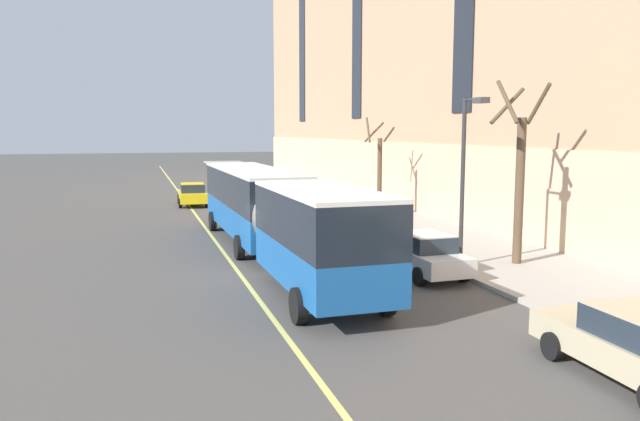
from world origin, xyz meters
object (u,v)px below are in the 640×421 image
(street_tree_mid_block, at_px, (519,176))
(street_tree_far_uptown, at_px, (379,169))
(taxi_cab, at_px, (193,194))
(street_lamp, at_px, (467,163))
(parked_car_red_8, at_px, (318,208))
(parked_car_navy_6, at_px, (254,181))
(parked_car_white_7, at_px, (423,254))
(parked_car_silver_0, at_px, (291,197))
(city_bus, at_px, (272,210))
(parked_car_navy_4, at_px, (363,228))
(parked_car_champagne_1, at_px, (636,345))
(parked_car_red_3, at_px, (270,188))

(street_tree_mid_block, xyz_separation_m, street_tree_far_uptown, (-0.01, 14.02, -0.56))
(taxi_cab, height_order, street_lamp, street_lamp)
(parked_car_red_8, bearing_deg, parked_car_navy_6, 90.04)
(parked_car_white_7, bearing_deg, parked_car_silver_0, 89.86)
(parked_car_white_7, bearing_deg, city_bus, 137.64)
(parked_car_navy_4, bearing_deg, street_lamp, -74.75)
(parked_car_champagne_1, xyz_separation_m, parked_car_white_7, (0.05, 10.03, -0.00))
(parked_car_red_8, bearing_deg, street_tree_mid_block, -73.64)
(parked_car_white_7, height_order, street_lamp, street_lamp)
(parked_car_navy_4, relative_size, parked_car_navy_6, 0.96)
(parked_car_navy_6, xyz_separation_m, street_tree_mid_block, (3.95, -33.24, 2.71))
(parked_car_red_3, distance_m, street_tree_mid_block, 26.74)
(parked_car_navy_4, bearing_deg, parked_car_white_7, -90.67)
(parked_car_white_7, distance_m, street_lamp, 3.68)
(city_bus, distance_m, parked_car_champagne_1, 14.99)
(city_bus, xyz_separation_m, parked_car_champagne_1, (4.55, -14.23, -1.23))
(parked_car_champagne_1, height_order, parked_car_white_7, same)
(city_bus, bearing_deg, parked_car_white_7, -42.36)
(street_lamp, bearing_deg, street_tree_mid_block, 2.24)
(street_tree_mid_block, distance_m, street_tree_far_uptown, 14.03)
(parked_car_navy_6, distance_m, taxi_cab, 11.44)
(city_bus, bearing_deg, parked_car_champagne_1, -72.26)
(parked_car_champagne_1, relative_size, parked_car_white_7, 1.05)
(parked_car_red_8, bearing_deg, taxi_cab, 121.10)
(parked_car_navy_4, bearing_deg, city_bus, -155.06)
(parked_car_champagne_1, bearing_deg, parked_car_red_8, 89.62)
(city_bus, height_order, parked_car_champagne_1, city_bus)
(parked_car_champagne_1, xyz_separation_m, street_lamp, (1.81, 10.23, 3.23))
(street_tree_mid_block, bearing_deg, taxi_cab, 113.14)
(parked_car_white_7, bearing_deg, parked_car_red_8, 89.55)
(parked_car_champagne_1, bearing_deg, street_tree_mid_block, 68.36)
(parked_car_champagne_1, height_order, parked_car_red_3, same)
(parked_car_red_3, height_order, street_tree_mid_block, street_tree_mid_block)
(parked_car_champagne_1, relative_size, taxi_cab, 1.07)
(parked_car_silver_0, xyz_separation_m, parked_car_navy_4, (0.02, -13.57, -0.00))
(street_tree_mid_block, bearing_deg, street_tree_far_uptown, 90.05)
(parked_car_navy_6, height_order, taxi_cab, same)
(parked_car_navy_4, distance_m, taxi_cab, 18.53)
(parked_car_navy_6, relative_size, street_tree_mid_block, 0.67)
(parked_car_navy_4, bearing_deg, taxi_cab, 109.25)
(parked_car_navy_4, height_order, street_tree_far_uptown, street_tree_far_uptown)
(parked_car_navy_4, height_order, street_tree_mid_block, street_tree_mid_block)
(city_bus, relative_size, parked_car_silver_0, 4.46)
(parked_car_navy_6, xyz_separation_m, street_tree_far_uptown, (3.94, -19.22, 2.15))
(city_bus, distance_m, parked_car_white_7, 6.35)
(parked_car_red_8, bearing_deg, parked_car_white_7, -90.45)
(city_bus, distance_m, street_lamp, 7.78)
(street_tree_mid_block, bearing_deg, parked_car_red_8, 106.36)
(parked_car_red_3, bearing_deg, parked_car_silver_0, -89.94)
(street_lamp, bearing_deg, parked_car_red_8, 96.98)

